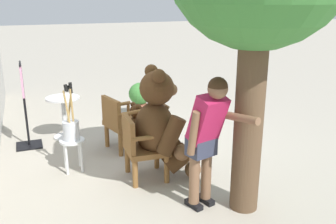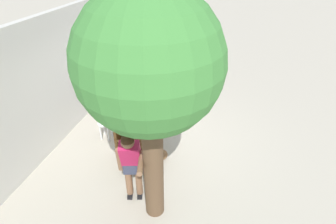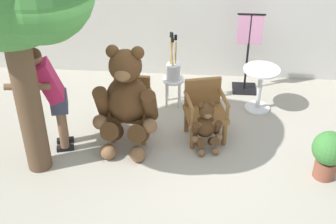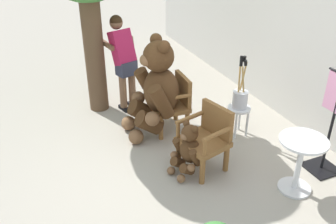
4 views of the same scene
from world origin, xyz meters
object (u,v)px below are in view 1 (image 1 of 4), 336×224
(person_visitor, at_px, (207,133))
(brush_bucket, at_px, (71,127))
(round_side_table, at_px, (64,113))
(teddy_bear_large, at_px, (160,124))
(teddy_bear_small, at_px, (138,125))
(wooden_chair_right, at_px, (121,121))
(clothing_display_stand, at_px, (25,103))
(white_stool, at_px, (72,147))
(potted_plant, at_px, (140,97))
(wooden_chair_left, at_px, (142,146))

(person_visitor, relative_size, brush_bucket, 1.95)
(round_side_table, bearing_deg, teddy_bear_large, -151.47)
(person_visitor, bearing_deg, teddy_bear_small, 4.50)
(wooden_chair_right, bearing_deg, clothing_display_stand, 64.09)
(white_stool, bearing_deg, wooden_chair_right, -58.35)
(teddy_bear_large, relative_size, potted_plant, 2.20)
(wooden_chair_left, xyz_separation_m, wooden_chair_right, (1.06, -0.00, 0.00))
(wooden_chair_left, distance_m, white_stool, 1.00)
(potted_plant, bearing_deg, person_visitor, 174.57)
(wooden_chair_right, distance_m, brush_bucket, 0.98)
(wooden_chair_right, relative_size, person_visitor, 0.55)
(person_visitor, height_order, clothing_display_stand, person_visitor)
(wooden_chair_right, height_order, round_side_table, wooden_chair_right)
(teddy_bear_large, relative_size, clothing_display_stand, 1.10)
(wooden_chair_left, distance_m, teddy_bear_large, 0.38)
(white_stool, height_order, brush_bucket, brush_bucket)
(person_visitor, height_order, round_side_table, person_visitor)
(teddy_bear_small, relative_size, brush_bucket, 0.91)
(brush_bucket, xyz_separation_m, round_side_table, (1.35, -0.04, -0.19))
(wooden_chair_right, xyz_separation_m, clothing_display_stand, (0.67, 1.38, 0.26))
(teddy_bear_small, height_order, potted_plant, teddy_bear_small)
(teddy_bear_large, xyz_separation_m, brush_bucket, (0.56, 1.08, -0.09))
(teddy_bear_small, xyz_separation_m, white_stool, (-0.53, 1.10, -0.00))
(wooden_chair_left, relative_size, wooden_chair_right, 1.00)
(wooden_chair_left, height_order, teddy_bear_small, wooden_chair_left)
(round_side_table, distance_m, potted_plant, 1.73)
(teddy_bear_large, height_order, teddy_bear_small, teddy_bear_large)
(white_stool, bearing_deg, teddy_bear_large, -117.48)
(wooden_chair_left, relative_size, teddy_bear_small, 1.18)
(wooden_chair_right, relative_size, brush_bucket, 1.08)
(white_stool, bearing_deg, round_side_table, -1.79)
(teddy_bear_small, xyz_separation_m, person_visitor, (-2.07, -0.16, 0.56))
(teddy_bear_large, relative_size, brush_bucket, 1.87)
(wooden_chair_right, xyz_separation_m, potted_plant, (1.58, -0.79, -0.07))
(wooden_chair_right, distance_m, clothing_display_stand, 1.56)
(white_stool, relative_size, round_side_table, 0.64)
(teddy_bear_large, height_order, white_stool, teddy_bear_large)
(person_visitor, distance_m, white_stool, 2.07)
(white_stool, height_order, potted_plant, potted_plant)
(wooden_chair_left, height_order, round_side_table, wooden_chair_left)
(brush_bucket, bearing_deg, wooden_chair_right, -58.26)
(clothing_display_stand, bearing_deg, wooden_chair_left, -141.52)
(brush_bucket, xyz_separation_m, clothing_display_stand, (1.18, 0.56, 0.08))
(round_side_table, height_order, clothing_display_stand, clothing_display_stand)
(teddy_bear_small, relative_size, clothing_display_stand, 0.54)
(teddy_bear_small, bearing_deg, wooden_chair_left, 165.60)
(teddy_bear_large, xyz_separation_m, round_side_table, (1.92, 1.04, -0.28))
(white_stool, distance_m, potted_plant, 2.64)
(white_stool, xyz_separation_m, clothing_display_stand, (1.18, 0.56, 0.36))
(wooden_chair_left, xyz_separation_m, round_side_table, (1.91, 0.78, -0.01))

